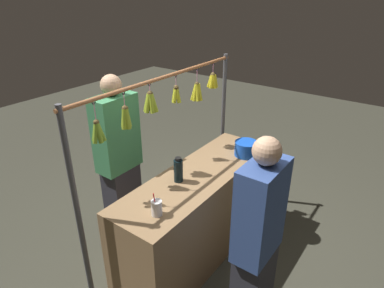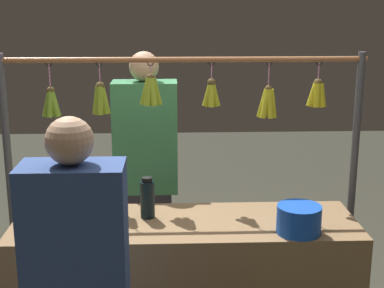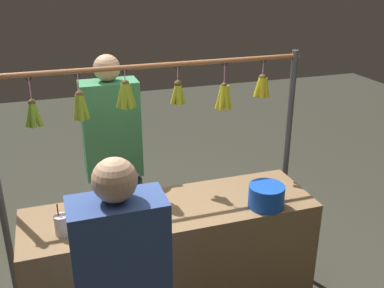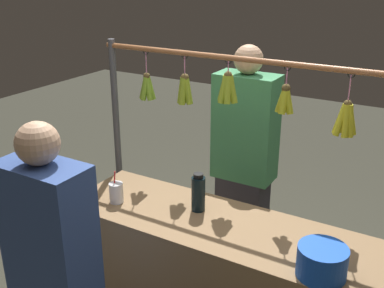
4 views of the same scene
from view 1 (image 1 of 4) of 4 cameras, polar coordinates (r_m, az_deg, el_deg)
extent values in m
plane|color=#3A3A2E|center=(3.58, 0.98, -17.79)|extent=(12.00, 12.00, 0.00)
cube|color=olive|center=(3.28, 1.04, -11.96)|extent=(1.84, 0.56, 0.92)
cylinder|color=#4C4C51|center=(3.98, 5.20, 2.29)|extent=(0.04, 0.04, 1.78)
cylinder|color=#4C4C51|center=(2.67, -18.68, -11.96)|extent=(0.04, 0.04, 1.78)
cylinder|color=#9E6038|center=(2.92, -4.79, 11.25)|extent=(2.09, 0.03, 0.03)
torus|color=black|center=(3.52, 3.63, 13.51)|extent=(0.04, 0.01, 0.04)
cylinder|color=pink|center=(3.54, 3.60, 12.55)|extent=(0.01, 0.01, 0.12)
sphere|color=brown|center=(3.55, 3.58, 11.63)|extent=(0.05, 0.05, 0.05)
cylinder|color=gold|center=(3.55, 3.35, 10.49)|extent=(0.08, 0.04, 0.14)
cylinder|color=gold|center=(3.55, 3.81, 10.49)|extent=(0.05, 0.06, 0.14)
cylinder|color=gold|center=(3.57, 3.95, 10.59)|extent=(0.06, 0.06, 0.14)
cylinder|color=gold|center=(3.59, 3.57, 10.68)|extent=(0.07, 0.06, 0.15)
cylinder|color=gold|center=(3.57, 3.14, 10.62)|extent=(0.05, 0.08, 0.14)
torus|color=black|center=(3.29, 0.87, 12.69)|extent=(0.04, 0.01, 0.04)
cylinder|color=pink|center=(3.31, 0.86, 11.40)|extent=(0.01, 0.01, 0.15)
sphere|color=brown|center=(3.33, 0.85, 10.17)|extent=(0.04, 0.04, 0.04)
cylinder|color=gold|center=(3.33, 0.56, 8.69)|extent=(0.07, 0.03, 0.17)
cylinder|color=gold|center=(3.33, 0.94, 8.66)|extent=(0.06, 0.06, 0.17)
cylinder|color=gold|center=(3.34, 1.30, 8.75)|extent=(0.04, 0.06, 0.17)
cylinder|color=gold|center=(3.37, 1.28, 8.86)|extent=(0.05, 0.04, 0.17)
cylinder|color=gold|center=(3.38, 0.86, 8.94)|extent=(0.06, 0.05, 0.17)
cylinder|color=gold|center=(3.38, 0.56, 8.91)|extent=(0.04, 0.07, 0.17)
cylinder|color=gold|center=(3.35, 0.36, 8.80)|extent=(0.06, 0.07, 0.17)
torus|color=black|center=(3.04, -2.76, 11.56)|extent=(0.04, 0.01, 0.04)
cylinder|color=pink|center=(3.05, -2.74, 10.53)|extent=(0.01, 0.01, 0.11)
sphere|color=brown|center=(3.07, -2.72, 9.54)|extent=(0.05, 0.05, 0.05)
cylinder|color=gold|center=(3.08, -2.90, 8.23)|extent=(0.07, 0.04, 0.14)
cylinder|color=gold|center=(3.08, -2.44, 8.25)|extent=(0.04, 0.07, 0.14)
cylinder|color=gold|center=(3.10, -2.46, 8.39)|extent=(0.07, 0.04, 0.14)
cylinder|color=gold|center=(3.10, -2.98, 8.36)|extent=(0.04, 0.06, 0.14)
torus|color=black|center=(2.79, -7.24, 10.09)|extent=(0.04, 0.02, 0.04)
cylinder|color=pink|center=(2.80, -7.19, 9.25)|extent=(0.01, 0.01, 0.08)
sphere|color=brown|center=(2.81, -7.15, 8.46)|extent=(0.05, 0.05, 0.05)
cylinder|color=#97B027|center=(2.82, -7.49, 6.81)|extent=(0.08, 0.04, 0.16)
cylinder|color=#97B027|center=(2.81, -6.88, 6.79)|extent=(0.05, 0.07, 0.16)
cylinder|color=#97B027|center=(2.83, -6.52, 6.92)|extent=(0.05, 0.07, 0.16)
cylinder|color=#97B027|center=(2.86, -6.68, 7.10)|extent=(0.07, 0.04, 0.16)
cylinder|color=#97B027|center=(2.86, -7.23, 7.11)|extent=(0.05, 0.07, 0.16)
cylinder|color=#97B027|center=(2.84, -7.62, 6.96)|extent=(0.06, 0.07, 0.16)
torus|color=black|center=(2.60, -11.56, 8.60)|extent=(0.04, 0.02, 0.04)
cylinder|color=pink|center=(2.62, -11.44, 7.23)|extent=(0.01, 0.01, 0.13)
sphere|color=brown|center=(2.64, -11.32, 5.92)|extent=(0.05, 0.05, 0.05)
cylinder|color=#90AE28|center=(2.65, -11.43, 4.16)|extent=(0.06, 0.04, 0.17)
cylinder|color=#90AE28|center=(2.65, -10.92, 4.20)|extent=(0.04, 0.06, 0.16)
cylinder|color=#90AE28|center=(2.68, -10.89, 4.43)|extent=(0.07, 0.04, 0.17)
cylinder|color=#90AE28|center=(2.68, -11.47, 4.38)|extent=(0.04, 0.07, 0.17)
torus|color=black|center=(2.43, -16.37, 6.87)|extent=(0.04, 0.01, 0.04)
cylinder|color=pink|center=(2.45, -16.15, 5.17)|extent=(0.01, 0.01, 0.15)
sphere|color=brown|center=(2.48, -15.95, 3.56)|extent=(0.04, 0.04, 0.04)
cylinder|color=#7BA62A|center=(2.49, -16.06, 1.79)|extent=(0.07, 0.04, 0.16)
cylinder|color=#7BA62A|center=(2.49, -15.52, 1.82)|extent=(0.04, 0.06, 0.16)
cylinder|color=#7BA62A|center=(2.51, -15.28, 2.04)|extent=(0.07, 0.05, 0.16)
cylinder|color=#7BA62A|center=(2.52, -15.57, 2.14)|extent=(0.06, 0.05, 0.16)
cylinder|color=#7BA62A|center=(2.52, -16.13, 2.01)|extent=(0.05, 0.07, 0.16)
cylinder|color=black|center=(2.87, -2.33, -4.57)|extent=(0.08, 0.08, 0.20)
cylinder|color=black|center=(2.81, -2.37, -2.57)|extent=(0.05, 0.05, 0.02)
cylinder|color=blue|center=(3.35, 9.17, -0.77)|extent=(0.23, 0.23, 0.14)
cylinder|color=silver|center=(2.51, -6.02, -10.74)|extent=(0.08, 0.08, 0.12)
cylinder|color=red|center=(2.48, -6.25, -10.23)|extent=(0.01, 0.04, 0.19)
cube|color=#2D2D38|center=(3.59, -11.54, -9.69)|extent=(0.33, 0.23, 0.83)
cube|color=#3F8C59|center=(3.21, -12.75, 1.79)|extent=(0.42, 0.23, 0.73)
sphere|color=tan|center=(3.06, -13.59, 9.69)|extent=(0.19, 0.19, 0.19)
cube|color=#334C8C|center=(2.26, 11.55, -11.06)|extent=(0.39, 0.21, 0.69)
sphere|color=tan|center=(2.03, 12.61, -1.17)|extent=(0.18, 0.18, 0.18)
camera|label=2|loc=(2.48, 66.76, 0.54)|focal=52.51mm
camera|label=3|loc=(1.73, 66.89, 6.42)|focal=41.68mm
camera|label=4|loc=(3.14, 46.79, 13.80)|focal=43.86mm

